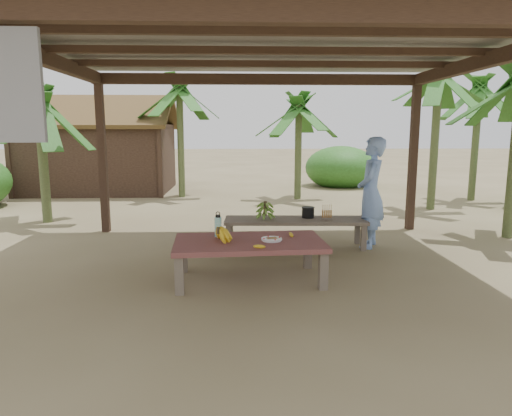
{
  "coord_description": "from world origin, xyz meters",
  "views": [
    {
      "loc": [
        -0.4,
        -5.92,
        1.82
      ],
      "look_at": [
        -0.16,
        0.04,
        0.8
      ],
      "focal_mm": 32.0,
      "sensor_mm": 36.0,
      "label": 1
    }
  ],
  "objects_px": {
    "water_flask": "(218,226)",
    "work_table": "(249,246)",
    "bench": "(295,222)",
    "cooking_pot": "(308,213)",
    "plate": "(272,239)",
    "woman": "(371,193)",
    "ripe_banana_bunch": "(218,234)"
  },
  "relations": [
    {
      "from": "bench",
      "to": "water_flask",
      "type": "bearing_deg",
      "value": -127.15
    },
    {
      "from": "water_flask",
      "to": "work_table",
      "type": "bearing_deg",
      "value": -30.36
    },
    {
      "from": "plate",
      "to": "woman",
      "type": "bearing_deg",
      "value": 43.66
    },
    {
      "from": "water_flask",
      "to": "bench",
      "type": "bearing_deg",
      "value": 50.08
    },
    {
      "from": "work_table",
      "to": "cooking_pot",
      "type": "bearing_deg",
      "value": 56.35
    },
    {
      "from": "work_table",
      "to": "ripe_banana_bunch",
      "type": "distance_m",
      "value": 0.41
    },
    {
      "from": "woman",
      "to": "work_table",
      "type": "bearing_deg",
      "value": -28.57
    },
    {
      "from": "work_table",
      "to": "bench",
      "type": "distance_m",
      "value": 1.77
    },
    {
      "from": "bench",
      "to": "plate",
      "type": "bearing_deg",
      "value": -103.99
    },
    {
      "from": "bench",
      "to": "plate",
      "type": "distance_m",
      "value": 1.7
    },
    {
      "from": "work_table",
      "to": "bench",
      "type": "bearing_deg",
      "value": 60.9
    },
    {
      "from": "water_flask",
      "to": "woman",
      "type": "relative_size",
      "value": 0.19
    },
    {
      "from": "bench",
      "to": "cooking_pot",
      "type": "distance_m",
      "value": 0.27
    },
    {
      "from": "cooking_pot",
      "to": "woman",
      "type": "height_order",
      "value": "woman"
    },
    {
      "from": "bench",
      "to": "cooking_pot",
      "type": "relative_size",
      "value": 11.58
    },
    {
      "from": "work_table",
      "to": "cooking_pot",
      "type": "height_order",
      "value": "cooking_pot"
    },
    {
      "from": "work_table",
      "to": "plate",
      "type": "bearing_deg",
      "value": -9.8
    },
    {
      "from": "water_flask",
      "to": "cooking_pot",
      "type": "height_order",
      "value": "water_flask"
    },
    {
      "from": "plate",
      "to": "woman",
      "type": "distance_m",
      "value": 2.32
    },
    {
      "from": "work_table",
      "to": "water_flask",
      "type": "xyz_separation_m",
      "value": [
        -0.38,
        0.22,
        0.2
      ]
    },
    {
      "from": "ripe_banana_bunch",
      "to": "plate",
      "type": "xyz_separation_m",
      "value": [
        0.65,
        -0.01,
        -0.07
      ]
    },
    {
      "from": "work_table",
      "to": "bench",
      "type": "xyz_separation_m",
      "value": [
        0.76,
        1.59,
        -0.04
      ]
    },
    {
      "from": "ripe_banana_bunch",
      "to": "cooking_pot",
      "type": "relative_size",
      "value": 1.59
    },
    {
      "from": "bench",
      "to": "woman",
      "type": "bearing_deg",
      "value": 0.83
    },
    {
      "from": "ripe_banana_bunch",
      "to": "plate",
      "type": "height_order",
      "value": "ripe_banana_bunch"
    },
    {
      "from": "work_table",
      "to": "water_flask",
      "type": "relative_size",
      "value": 5.81
    },
    {
      "from": "cooking_pot",
      "to": "woman",
      "type": "distance_m",
      "value": 1.02
    },
    {
      "from": "bench",
      "to": "ripe_banana_bunch",
      "type": "xyz_separation_m",
      "value": [
        -1.13,
        -1.62,
        0.2
      ]
    },
    {
      "from": "work_table",
      "to": "cooking_pot",
      "type": "distance_m",
      "value": 1.95
    },
    {
      "from": "ripe_banana_bunch",
      "to": "water_flask",
      "type": "height_order",
      "value": "water_flask"
    },
    {
      "from": "work_table",
      "to": "plate",
      "type": "height_order",
      "value": "plate"
    },
    {
      "from": "work_table",
      "to": "plate",
      "type": "relative_size",
      "value": 7.39
    }
  ]
}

